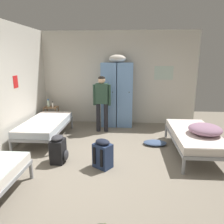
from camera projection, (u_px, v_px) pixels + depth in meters
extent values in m
plane|color=gray|center=(111.00, 163.00, 4.27)|extent=(8.76, 8.76, 0.00)
cube|color=beige|center=(118.00, 78.00, 6.61)|extent=(4.66, 0.06, 2.75)
cube|color=#B7CCBC|center=(164.00, 73.00, 6.44)|extent=(0.55, 0.01, 0.40)
cube|color=red|center=(16.00, 82.00, 5.00)|extent=(0.01, 0.20, 0.28)
cube|color=#6B93C6|center=(109.00, 95.00, 6.44)|extent=(0.44, 0.52, 1.85)
cylinder|color=black|center=(113.00, 92.00, 6.13)|extent=(0.02, 0.03, 0.02)
cube|color=#6B93C6|center=(125.00, 95.00, 6.41)|extent=(0.44, 0.52, 1.85)
cylinder|color=black|center=(129.00, 92.00, 6.10)|extent=(0.02, 0.03, 0.02)
ellipsoid|color=beige|center=(117.00, 59.00, 6.17)|extent=(0.48, 0.36, 0.22)
cylinder|color=#99704C|center=(44.00, 117.00, 6.45)|extent=(0.03, 0.03, 0.55)
cylinder|color=#99704C|center=(56.00, 118.00, 6.42)|extent=(0.03, 0.03, 0.55)
cylinder|color=#99704C|center=(48.00, 115.00, 6.71)|extent=(0.03, 0.03, 0.55)
cylinder|color=#99704C|center=(59.00, 115.00, 6.68)|extent=(0.03, 0.03, 0.55)
cube|color=#99704C|center=(52.00, 119.00, 6.59)|extent=(0.38, 0.30, 0.02)
cube|color=#99704C|center=(51.00, 107.00, 6.50)|extent=(0.38, 0.30, 0.02)
cylinder|color=gray|center=(31.00, 171.00, 3.68)|extent=(0.06, 0.06, 0.28)
cylinder|color=gray|center=(200.00, 133.00, 5.54)|extent=(0.06, 0.06, 0.28)
cylinder|color=gray|center=(166.00, 132.00, 5.60)|extent=(0.06, 0.06, 0.28)
cylinder|color=gray|center=(184.00, 167.00, 3.82)|extent=(0.06, 0.06, 0.28)
cube|color=gray|center=(194.00, 139.00, 4.64)|extent=(0.90, 1.90, 0.06)
cube|color=silver|center=(194.00, 135.00, 4.61)|extent=(0.87, 1.84, 0.14)
cube|color=silver|center=(195.00, 131.00, 4.59)|extent=(0.86, 1.82, 0.01)
cylinder|color=gray|center=(11.00, 148.00, 4.61)|extent=(0.06, 0.06, 0.28)
cylinder|color=gray|center=(50.00, 149.00, 4.55)|extent=(0.06, 0.06, 0.28)
cylinder|color=gray|center=(44.00, 123.00, 6.39)|extent=(0.06, 0.06, 0.28)
cylinder|color=gray|center=(72.00, 123.00, 6.33)|extent=(0.06, 0.06, 0.28)
cube|color=gray|center=(46.00, 127.00, 5.43)|extent=(0.90, 1.90, 0.06)
cube|color=silver|center=(45.00, 123.00, 5.40)|extent=(0.87, 1.84, 0.14)
cube|color=silver|center=(45.00, 120.00, 5.39)|extent=(0.86, 1.82, 0.01)
ellipsoid|color=gray|center=(205.00, 129.00, 4.39)|extent=(0.65, 0.66, 0.21)
cylinder|color=black|center=(106.00, 118.00, 5.98)|extent=(0.12, 0.12, 0.79)
cylinder|color=black|center=(98.00, 117.00, 6.00)|extent=(0.12, 0.12, 0.79)
cube|color=#284233|center=(102.00, 94.00, 5.83)|extent=(0.33, 0.20, 0.54)
cylinder|color=#284233|center=(109.00, 95.00, 5.82)|extent=(0.08, 0.08, 0.56)
cylinder|color=#284233|center=(94.00, 95.00, 5.86)|extent=(0.08, 0.08, 0.56)
sphere|color=#DBAD89|center=(102.00, 80.00, 5.74)|extent=(0.19, 0.19, 0.19)
ellipsoid|color=black|center=(102.00, 78.00, 5.73)|extent=(0.18, 0.18, 0.11)
cylinder|color=silver|center=(48.00, 103.00, 6.50)|extent=(0.07, 0.07, 0.19)
cylinder|color=#2666B2|center=(48.00, 100.00, 6.47)|extent=(0.04, 0.04, 0.04)
cylinder|color=white|center=(53.00, 105.00, 6.43)|extent=(0.05, 0.05, 0.14)
cylinder|color=black|center=(52.00, 102.00, 6.41)|extent=(0.03, 0.03, 0.03)
cube|color=black|center=(58.00, 151.00, 4.24)|extent=(0.25, 0.33, 0.46)
ellipsoid|color=#2D2D33|center=(66.00, 155.00, 4.25)|extent=(0.09, 0.24, 0.20)
ellipsoid|color=#2D2D33|center=(57.00, 138.00, 4.18)|extent=(0.22, 0.29, 0.10)
cube|color=black|center=(50.00, 151.00, 4.17)|extent=(0.03, 0.05, 0.32)
cube|color=black|center=(53.00, 148.00, 4.33)|extent=(0.03, 0.05, 0.32)
cube|color=navy|center=(103.00, 156.00, 4.04)|extent=(0.40, 0.38, 0.46)
ellipsoid|color=black|center=(108.00, 157.00, 4.17)|extent=(0.24, 0.20, 0.20)
ellipsoid|color=black|center=(103.00, 142.00, 3.97)|extent=(0.36, 0.34, 0.10)
cube|color=black|center=(101.00, 158.00, 3.88)|extent=(0.05, 0.05, 0.32)
cube|color=black|center=(94.00, 156.00, 3.99)|extent=(0.05, 0.05, 0.32)
ellipsoid|color=#42567A|center=(155.00, 143.00, 5.13)|extent=(0.54, 0.37, 0.09)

